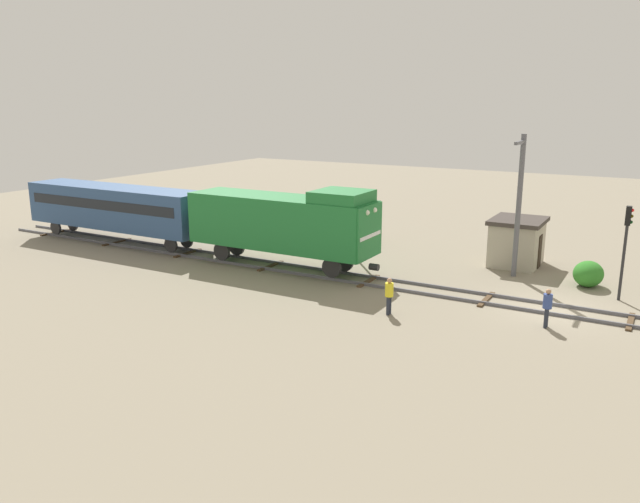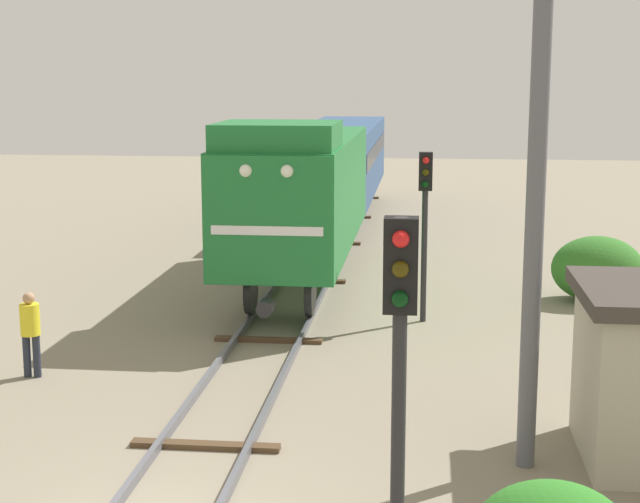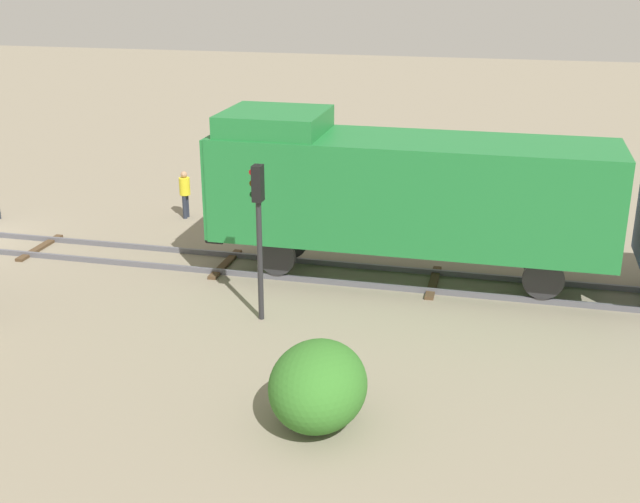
{
  "view_description": "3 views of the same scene",
  "coord_description": "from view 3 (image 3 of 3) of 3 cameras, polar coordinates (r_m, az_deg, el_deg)",
  "views": [
    {
      "loc": [
        -28.84,
        -4.12,
        9.41
      ],
      "look_at": [
        0.28,
        12.54,
        1.23
      ],
      "focal_mm": 35.0,
      "sensor_mm": 36.0,
      "label": 1
    },
    {
      "loc": [
        3.42,
        -11.34,
        5.91
      ],
      "look_at": [
        0.69,
        13.66,
        1.28
      ],
      "focal_mm": 55.0,
      "sensor_mm": 36.0,
      "label": 2
    },
    {
      "loc": [
        21.33,
        17.49,
        8.73
      ],
      "look_at": [
        1.5,
        12.72,
        1.26
      ],
      "focal_mm": 45.0,
      "sensor_mm": 36.0,
      "label": 3
    }
  ],
  "objects": [
    {
      "name": "bush_near",
      "position": [
        15.92,
        -0.14,
        -9.52
      ],
      "size": [
        2.36,
        1.93,
        1.72
      ],
      "primitive_type": "ellipsoid",
      "color": "#327026",
      "rests_on": "ground"
    },
    {
      "name": "locomotive",
      "position": [
        22.32,
        5.92,
        4.52
      ],
      "size": [
        2.9,
        11.6,
        4.6
      ],
      "color": "#1E7233",
      "rests_on": "railway_track"
    },
    {
      "name": "traffic_signal_mid",
      "position": [
        19.77,
        -4.41,
        2.67
      ],
      "size": [
        0.32,
        0.34,
        4.06
      ],
      "color": "#262628",
      "rests_on": "ground"
    },
    {
      "name": "worker_by_signal",
      "position": [
        28.89,
        -9.59,
        4.28
      ],
      "size": [
        0.38,
        0.38,
        1.7
      ],
      "rotation": [
        0.0,
        0.0,
        1.09
      ],
      "color": "#262B38",
      "rests_on": "ground"
    }
  ]
}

